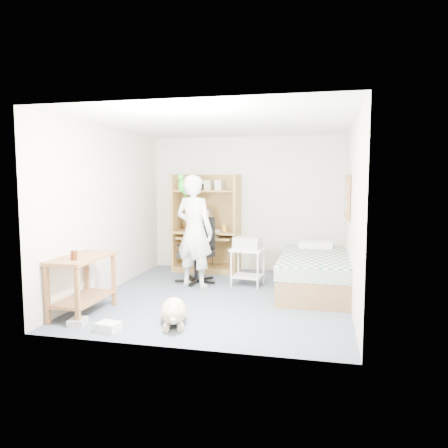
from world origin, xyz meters
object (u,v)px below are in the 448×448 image
object	(u,v)px
dog	(174,311)
side_desk	(82,276)
computer_hutch	(207,227)
office_chair	(198,259)
bed	(314,273)
person	(194,231)
printer_cart	(248,261)

from	to	relation	value
dog	side_desk	bearing A→B (deg)	157.03
computer_hutch	dog	xyz separation A→B (m)	(0.40, -3.04, -0.67)
office_chair	side_desk	bearing A→B (deg)	-97.80
bed	office_chair	bearing A→B (deg)	174.76
bed	person	distance (m)	1.97
dog	office_chair	bearing A→B (deg)	80.09
person	side_desk	bearing A→B (deg)	77.48
computer_hutch	bed	bearing A→B (deg)	-29.29
bed	side_desk	bearing A→B (deg)	-147.50
computer_hutch	side_desk	size ratio (longest dim) A/B	1.80
bed	dog	xyz separation A→B (m)	(-1.60, -1.92, -0.13)
computer_hutch	printer_cart	world-z (taller)	computer_hutch
office_chair	dog	xyz separation A→B (m)	(0.31, -2.09, -0.23)
office_chair	person	xyz separation A→B (m)	(0.03, -0.31, 0.51)
bed	printer_cart	xyz separation A→B (m)	(-1.06, 0.15, 0.11)
side_desk	office_chair	distance (m)	2.21
computer_hutch	bed	distance (m)	2.35
office_chair	bed	bearing A→B (deg)	12.35
office_chair	printer_cart	world-z (taller)	office_chair
computer_hutch	person	world-z (taller)	computer_hutch
side_desk	dog	xyz separation A→B (m)	(1.25, -0.10, -0.34)
bed	dog	distance (m)	2.50
bed	printer_cart	distance (m)	1.08
printer_cart	bed	bearing A→B (deg)	0.13
side_desk	printer_cart	world-z (taller)	side_desk
person	bed	bearing A→B (deg)	-158.41
side_desk	office_chair	xyz separation A→B (m)	(0.94, 1.99, -0.11)
bed	side_desk	size ratio (longest dim) A/B	2.02
office_chair	printer_cart	bearing A→B (deg)	15.77
computer_hutch	office_chair	bearing A→B (deg)	-84.31
side_desk	person	xyz separation A→B (m)	(0.98, 1.68, 0.40)
computer_hutch	person	bearing A→B (deg)	-84.23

